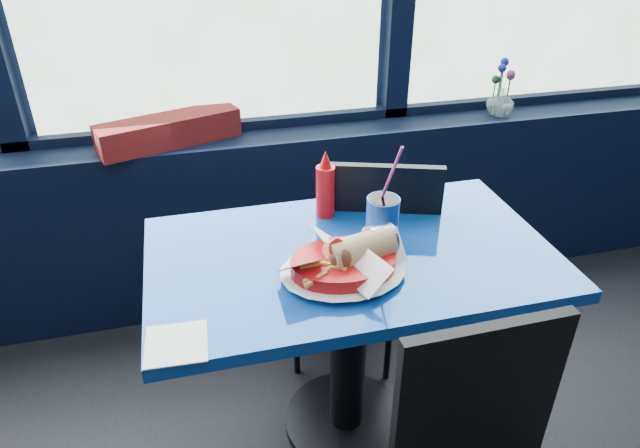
{
  "coord_description": "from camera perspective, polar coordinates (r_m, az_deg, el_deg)",
  "views": [
    {
      "loc": [
        -0.14,
        0.65,
        1.69
      ],
      "look_at": [
        0.2,
        1.98,
        0.87
      ],
      "focal_mm": 32.0,
      "sensor_mm": 36.0,
      "label": 1
    }
  ],
  "objects": [
    {
      "name": "window_sill",
      "position": [
        2.57,
        -9.15,
        0.29
      ],
      "size": [
        5.0,
        0.26,
        0.8
      ],
      "primitive_type": "cube",
      "color": "black",
      "rests_on": "ground"
    },
    {
      "name": "near_table",
      "position": [
        1.81,
        3.0,
        -7.58
      ],
      "size": [
        1.2,
        0.7,
        0.75
      ],
      "color": "black",
      "rests_on": "ground"
    },
    {
      "name": "chair_near_back",
      "position": [
        2.12,
        3.88,
        -2.6
      ],
      "size": [
        0.52,
        0.53,
        0.92
      ],
      "rotation": [
        0.0,
        0.0,
        2.82
      ],
      "color": "black",
      "rests_on": "ground"
    },
    {
      "name": "planter_box",
      "position": [
        2.35,
        -14.84,
        9.03
      ],
      "size": [
        0.57,
        0.31,
        0.11
      ],
      "primitive_type": "cube",
      "rotation": [
        0.0,
        0.0,
        0.32
      ],
      "color": "maroon",
      "rests_on": "window_sill"
    },
    {
      "name": "flower_vase",
      "position": [
        2.7,
        17.65,
        11.88
      ],
      "size": [
        0.15,
        0.16,
        0.25
      ],
      "rotation": [
        0.0,
        0.0,
        -0.31
      ],
      "color": "silver",
      "rests_on": "window_sill"
    },
    {
      "name": "food_basket",
      "position": [
        1.58,
        2.58,
        -3.81
      ],
      "size": [
        0.35,
        0.35,
        0.12
      ],
      "rotation": [
        0.0,
        0.0,
        -0.2
      ],
      "color": "#B50C0C",
      "rests_on": "near_table"
    },
    {
      "name": "ketchup_bottle",
      "position": [
        1.84,
        0.54,
        3.66
      ],
      "size": [
        0.06,
        0.06,
        0.23
      ],
      "color": "#B50C0C",
      "rests_on": "near_table"
    },
    {
      "name": "soda_cup",
      "position": [
        1.7,
        6.25,
        0.33
      ],
      "size": [
        0.1,
        0.1,
        0.33
      ],
      "rotation": [
        0.0,
        0.0,
        0.07
      ],
      "color": "navy",
      "rests_on": "near_table"
    },
    {
      "name": "napkin",
      "position": [
        1.43,
        -14.18,
        -11.54
      ],
      "size": [
        0.15,
        0.15,
        0.0
      ],
      "primitive_type": "cube",
      "rotation": [
        0.0,
        0.0,
        -0.05
      ],
      "color": "white",
      "rests_on": "near_table"
    }
  ]
}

